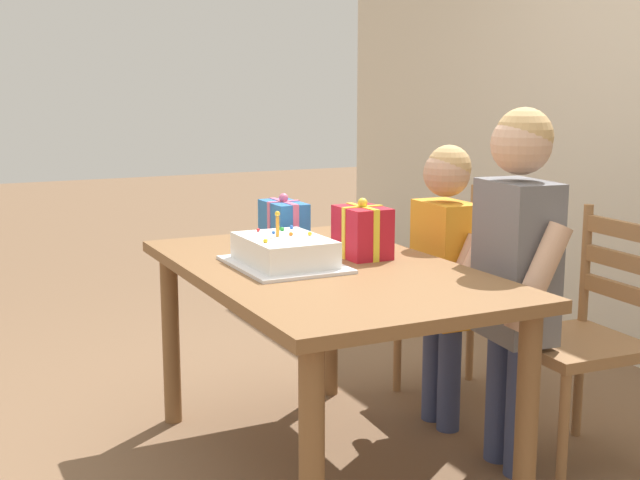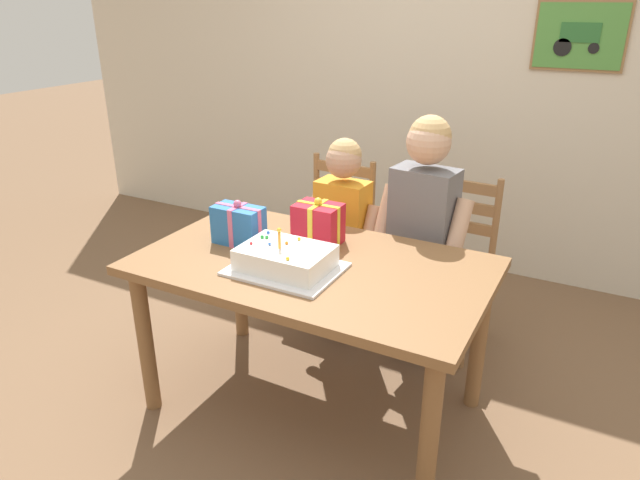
{
  "view_description": "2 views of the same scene",
  "coord_description": "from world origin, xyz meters",
  "px_view_note": "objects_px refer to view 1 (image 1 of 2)",
  "views": [
    {
      "loc": [
        2.54,
        -1.26,
        1.36
      ],
      "look_at": [
        -0.08,
        0.02,
        0.82
      ],
      "focal_mm": 47.21,
      "sensor_mm": 36.0,
      "label": 1
    },
    {
      "loc": [
        1.06,
        -1.92,
        1.78
      ],
      "look_at": [
        0.03,
        0.01,
        0.85
      ],
      "focal_mm": 32.12,
      "sensor_mm": 36.0,
      "label": 2
    }
  ],
  "objects_px": {
    "dining_table": "(323,294)",
    "gift_box_beside_cake": "(284,224)",
    "gift_box_red_large": "(362,232)",
    "child_younger": "(444,258)",
    "child_older": "(516,254)",
    "chair_right": "(585,338)",
    "birthday_cake": "(284,252)",
    "chair_left": "(467,295)"
  },
  "relations": [
    {
      "from": "dining_table",
      "to": "gift_box_beside_cake",
      "type": "xyz_separation_m",
      "value": [
        -0.39,
        0.02,
        0.19
      ]
    },
    {
      "from": "gift_box_red_large",
      "to": "child_younger",
      "type": "distance_m",
      "value": 0.44
    },
    {
      "from": "dining_table",
      "to": "child_older",
      "type": "distance_m",
      "value": 0.68
    },
    {
      "from": "chair_right",
      "to": "birthday_cake",
      "type": "bearing_deg",
      "value": -112.78
    },
    {
      "from": "chair_right",
      "to": "child_older",
      "type": "height_order",
      "value": "child_older"
    },
    {
      "from": "gift_box_red_large",
      "to": "gift_box_beside_cake",
      "type": "xyz_separation_m",
      "value": [
        -0.31,
        -0.17,
        -0.0
      ]
    },
    {
      "from": "birthday_cake",
      "to": "child_older",
      "type": "xyz_separation_m",
      "value": [
        0.34,
        0.73,
        -0.01
      ]
    },
    {
      "from": "chair_left",
      "to": "child_younger",
      "type": "height_order",
      "value": "child_younger"
    },
    {
      "from": "child_older",
      "to": "gift_box_beside_cake",
      "type": "bearing_deg",
      "value": -139.09
    },
    {
      "from": "chair_left",
      "to": "child_older",
      "type": "relative_size",
      "value": 0.71
    },
    {
      "from": "gift_box_red_large",
      "to": "chair_left",
      "type": "xyz_separation_m",
      "value": [
        -0.28,
        0.67,
        -0.37
      ]
    },
    {
      "from": "dining_table",
      "to": "chair_right",
      "type": "distance_m",
      "value": 0.96
    },
    {
      "from": "birthday_cake",
      "to": "chair_left",
      "type": "height_order",
      "value": "birthday_cake"
    },
    {
      "from": "gift_box_red_large",
      "to": "dining_table",
      "type": "bearing_deg",
      "value": -68.68
    },
    {
      "from": "dining_table",
      "to": "chair_right",
      "type": "xyz_separation_m",
      "value": [
        0.36,
        0.87,
        -0.18
      ]
    },
    {
      "from": "dining_table",
      "to": "chair_left",
      "type": "relative_size",
      "value": 1.61
    },
    {
      "from": "gift_box_beside_cake",
      "to": "child_younger",
      "type": "height_order",
      "value": "child_younger"
    },
    {
      "from": "gift_box_red_large",
      "to": "child_older",
      "type": "xyz_separation_m",
      "value": [
        0.36,
        0.41,
        -0.05
      ]
    },
    {
      "from": "child_older",
      "to": "child_younger",
      "type": "bearing_deg",
      "value": 179.96
    },
    {
      "from": "gift_box_beside_cake",
      "to": "chair_right",
      "type": "bearing_deg",
      "value": 48.44
    },
    {
      "from": "dining_table",
      "to": "gift_box_beside_cake",
      "type": "bearing_deg",
      "value": 176.56
    },
    {
      "from": "child_older",
      "to": "child_younger",
      "type": "height_order",
      "value": "child_older"
    },
    {
      "from": "gift_box_beside_cake",
      "to": "chair_left",
      "type": "xyz_separation_m",
      "value": [
        0.04,
        0.85,
        -0.37
      ]
    },
    {
      "from": "chair_left",
      "to": "gift_box_beside_cake",
      "type": "bearing_deg",
      "value": -92.52
    },
    {
      "from": "birthday_cake",
      "to": "child_older",
      "type": "relative_size",
      "value": 0.34
    },
    {
      "from": "birthday_cake",
      "to": "gift_box_beside_cake",
      "type": "xyz_separation_m",
      "value": [
        -0.33,
        0.15,
        0.04
      ]
    },
    {
      "from": "birthday_cake",
      "to": "chair_right",
      "type": "height_order",
      "value": "birthday_cake"
    },
    {
      "from": "dining_table",
      "to": "child_younger",
      "type": "relative_size",
      "value": 1.3
    },
    {
      "from": "chair_left",
      "to": "chair_right",
      "type": "distance_m",
      "value": 0.71
    },
    {
      "from": "birthday_cake",
      "to": "chair_right",
      "type": "bearing_deg",
      "value": 67.22
    },
    {
      "from": "birthday_cake",
      "to": "gift_box_red_large",
      "type": "height_order",
      "value": "gift_box_red_large"
    },
    {
      "from": "birthday_cake",
      "to": "gift_box_beside_cake",
      "type": "bearing_deg",
      "value": 156.49
    },
    {
      "from": "gift_box_beside_cake",
      "to": "chair_right",
      "type": "distance_m",
      "value": 1.19
    },
    {
      "from": "gift_box_red_large",
      "to": "chair_right",
      "type": "distance_m",
      "value": 0.88
    },
    {
      "from": "birthday_cake",
      "to": "chair_right",
      "type": "relative_size",
      "value": 0.48
    },
    {
      "from": "chair_right",
      "to": "child_younger",
      "type": "distance_m",
      "value": 0.62
    },
    {
      "from": "dining_table",
      "to": "birthday_cake",
      "type": "bearing_deg",
      "value": -115.15
    },
    {
      "from": "chair_left",
      "to": "chair_right",
      "type": "height_order",
      "value": "same"
    },
    {
      "from": "chair_right",
      "to": "dining_table",
      "type": "bearing_deg",
      "value": -112.44
    },
    {
      "from": "chair_right",
      "to": "child_younger",
      "type": "xyz_separation_m",
      "value": [
        -0.51,
        -0.26,
        0.22
      ]
    },
    {
      "from": "gift_box_beside_cake",
      "to": "chair_right",
      "type": "height_order",
      "value": "gift_box_beside_cake"
    },
    {
      "from": "birthday_cake",
      "to": "gift_box_beside_cake",
      "type": "relative_size",
      "value": 1.89
    }
  ]
}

